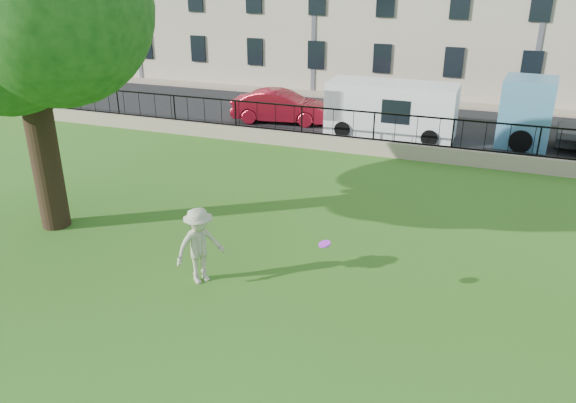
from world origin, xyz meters
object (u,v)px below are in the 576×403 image
at_px(man, 200,246).
at_px(white_van, 391,109).
at_px(frisbee, 325,244).
at_px(red_sedan, 281,107).

bearing_deg(man, white_van, 27.60).
distance_m(man, white_van, 14.21).
height_order(frisbee, red_sedan, red_sedan).
bearing_deg(white_van, red_sedan, 176.55).
xyz_separation_m(man, red_sedan, (-3.58, 14.49, -0.18)).
bearing_deg(white_van, frisbee, -84.35).
bearing_deg(frisbee, red_sedan, 114.67).
distance_m(frisbee, white_van, 13.89).
height_order(red_sedan, white_van, white_van).
xyz_separation_m(frisbee, white_van, (-1.20, 13.83, -0.23)).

